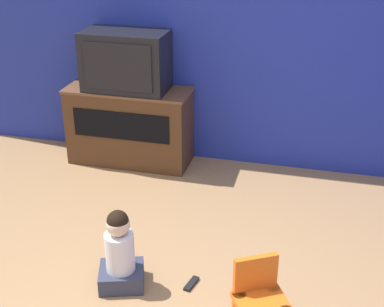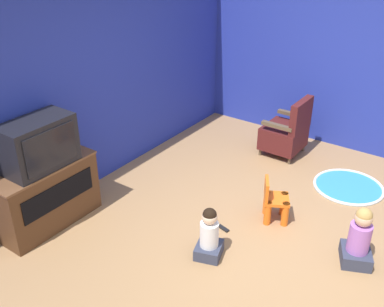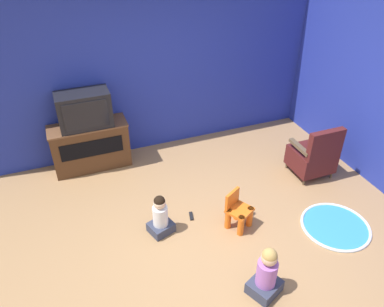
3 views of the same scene
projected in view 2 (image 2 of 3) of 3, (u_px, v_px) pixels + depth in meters
ground_plane at (267, 241)px, 4.78m from camera, size 30.00×30.00×0.00m
wall_back at (86, 75)px, 5.29m from camera, size 5.76×0.12×2.80m
tv_cabinet at (47, 194)px, 4.89m from camera, size 1.16×0.45×0.73m
television at (38, 144)px, 4.59m from camera, size 0.75×0.41×0.53m
black_armchair at (287, 133)px, 6.38m from camera, size 0.58×0.55×0.86m
yellow_kid_chair at (274, 203)px, 5.03m from camera, size 0.38×0.38×0.51m
play_mat at (348, 187)px, 5.72m from camera, size 0.88×0.88×0.04m
child_watching_left at (209, 236)px, 4.47m from camera, size 0.35×0.33×0.56m
child_watching_center at (359, 239)px, 4.36m from camera, size 0.41×0.39×0.64m
remote_control at (223, 228)px, 4.95m from camera, size 0.08×0.16×0.02m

